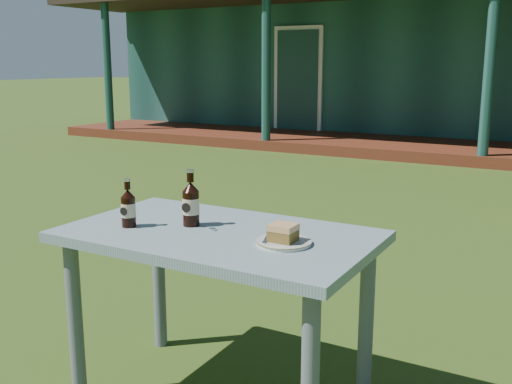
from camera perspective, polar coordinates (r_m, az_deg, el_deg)
The scene contains 8 objects.
ground at distance 3.93m, azimuth 9.43°, elevation -8.21°, with size 80.00×80.00×0.00m, color #334916.
cafe_table at distance 2.36m, azimuth -3.59°, elevation -6.13°, with size 1.20×0.70×0.72m.
plate at distance 2.17m, azimuth 2.66°, elevation -4.78°, with size 0.20×0.20×0.01m.
cake_slice at distance 2.15m, azimuth 2.60°, elevation -3.87°, with size 0.09×0.09×0.06m.
fork at distance 2.18m, azimuth 1.01°, elevation -4.41°, with size 0.01×0.14×0.00m, color silver.
cola_bottle_near at distance 2.40m, azimuth -6.23°, elevation -1.09°, with size 0.07×0.07×0.23m.
cola_bottle_far at distance 2.43m, azimuth -12.07°, elevation -1.47°, with size 0.06×0.06×0.19m.
bottle_cap at distance 2.35m, azimuth -4.16°, elevation -3.56°, with size 0.03×0.03×0.01m, color silver.
Camera 1 is at (1.22, -3.48, 1.36)m, focal length 42.00 mm.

